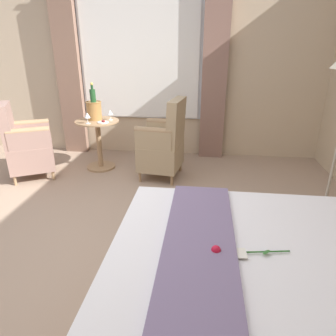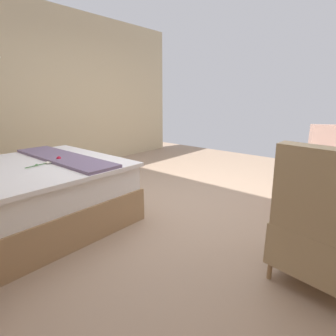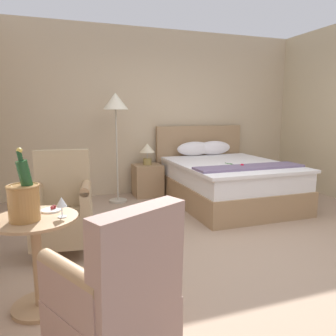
% 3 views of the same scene
% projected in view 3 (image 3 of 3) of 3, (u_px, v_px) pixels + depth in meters
% --- Properties ---
extents(ground_plane, '(6.94, 6.94, 0.00)m').
position_uv_depth(ground_plane, '(233.00, 248.00, 3.44)').
color(ground_plane, tan).
extents(wall_headboard_side, '(5.44, 0.12, 2.81)m').
position_uv_depth(wall_headboard_side, '(155.00, 112.00, 5.79)').
color(wall_headboard_side, '#C8B28F').
rests_on(wall_headboard_side, ground).
extents(bed, '(1.65, 2.16, 1.17)m').
position_uv_depth(bed, '(226.00, 180.00, 5.15)').
color(bed, '#9F7C57').
rests_on(bed, ground).
extents(nightstand, '(0.49, 0.41, 0.54)m').
position_uv_depth(nightstand, '(148.00, 180.00, 5.56)').
color(nightstand, '#9F7C57').
rests_on(nightstand, ground).
extents(bedside_lamp, '(0.26, 0.26, 0.36)m').
position_uv_depth(bedside_lamp, '(147.00, 150.00, 5.47)').
color(bedside_lamp, olive).
rests_on(bedside_lamp, nightstand).
extents(floor_lamp_brass, '(0.39, 0.39, 1.70)m').
position_uv_depth(floor_lamp_brass, '(116.00, 108.00, 4.98)').
color(floor_lamp_brass, '#BCB3A1').
rests_on(floor_lamp_brass, ground).
extents(side_table_round, '(0.59, 0.59, 0.69)m').
position_uv_depth(side_table_round, '(37.00, 257.00, 2.33)').
color(side_table_round, '#9F7C57').
rests_on(side_table_round, ground).
extents(champagne_bucket, '(0.21, 0.21, 0.50)m').
position_uv_depth(champagne_bucket, '(24.00, 198.00, 2.19)').
color(champagne_bucket, '#9F703C').
rests_on(champagne_bucket, side_table_round).
extents(wine_glass_near_bucket, '(0.08, 0.08, 0.15)m').
position_uv_depth(wine_glass_near_bucket, '(61.00, 203.00, 2.27)').
color(wine_glass_near_bucket, white).
rests_on(wine_glass_near_bucket, side_table_round).
extents(wine_glass_near_edge, '(0.08, 0.08, 0.14)m').
position_uv_depth(wine_glass_near_edge, '(26.00, 198.00, 2.40)').
color(wine_glass_near_edge, white).
rests_on(wine_glass_near_edge, side_table_round).
extents(snack_plate, '(0.15, 0.15, 0.04)m').
position_uv_depth(snack_plate, '(51.00, 210.00, 2.42)').
color(snack_plate, white).
rests_on(snack_plate, side_table_round).
extents(armchair_by_window, '(0.63, 0.60, 1.04)m').
position_uv_depth(armchair_by_window, '(63.00, 209.00, 3.26)').
color(armchair_by_window, '#9F7C57').
rests_on(armchair_by_window, ground).
extents(armchair_facing_bed, '(0.72, 0.73, 0.99)m').
position_uv_depth(armchair_facing_bed, '(117.00, 304.00, 1.69)').
color(armchair_facing_bed, '#9F7C57').
rests_on(armchair_facing_bed, ground).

